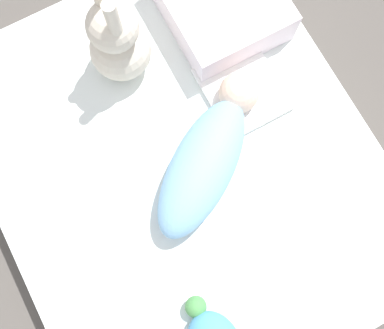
% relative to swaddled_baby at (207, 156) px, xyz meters
% --- Properties ---
extents(ground_plane, '(12.00, 12.00, 0.00)m').
position_rel_swaddled_baby_xyz_m(ground_plane, '(0.02, 0.06, -0.22)').
color(ground_plane, '#514C47').
extents(bed_mattress, '(1.21, 1.01, 0.16)m').
position_rel_swaddled_baby_xyz_m(bed_mattress, '(0.02, 0.06, -0.14)').
color(bed_mattress, white).
rests_on(bed_mattress, ground_plane).
extents(burp_cloth, '(0.23, 0.20, 0.02)m').
position_rel_swaddled_baby_xyz_m(burp_cloth, '(0.13, -0.19, -0.05)').
color(burp_cloth, white).
rests_on(burp_cloth, bed_mattress).
extents(swaddled_baby, '(0.37, 0.45, 0.13)m').
position_rel_swaddled_baby_xyz_m(swaddled_baby, '(0.00, 0.00, 0.00)').
color(swaddled_baby, '#7FB7E5').
rests_on(swaddled_baby, bed_mattress).
extents(pillow, '(0.34, 0.30, 0.11)m').
position_rel_swaddled_baby_xyz_m(pillow, '(0.37, -0.24, -0.01)').
color(pillow, white).
rests_on(pillow, bed_mattress).
extents(bunny_plush, '(0.17, 0.17, 0.35)m').
position_rel_swaddled_baby_xyz_m(bunny_plush, '(0.36, 0.07, 0.07)').
color(bunny_plush, beige).
rests_on(bunny_plush, bed_mattress).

